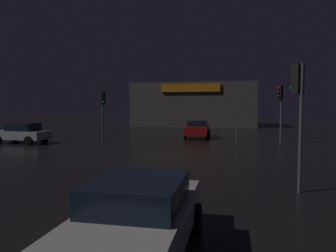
# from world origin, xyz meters

# --- Properties ---
(ground_plane) EXTENTS (120.00, 120.00, 0.00)m
(ground_plane) POSITION_xyz_m (0.00, 0.00, 0.00)
(ground_plane) COLOR black
(store_building) EXTENTS (16.71, 10.11, 5.90)m
(store_building) POSITION_xyz_m (-2.25, 28.07, 2.96)
(store_building) COLOR #4C4742
(store_building) RESTS_ON ground
(traffic_signal_main) EXTENTS (0.42, 0.42, 3.95)m
(traffic_signal_main) POSITION_xyz_m (-7.05, 7.54, 2.80)
(traffic_signal_main) COLOR #595B60
(traffic_signal_main) RESTS_ON ground
(traffic_signal_opposite) EXTENTS (0.42, 0.42, 4.14)m
(traffic_signal_opposite) POSITION_xyz_m (6.30, -6.27, 3.14)
(traffic_signal_opposite) COLOR #595B60
(traffic_signal_opposite) RESTS_ON ground
(traffic_signal_cross_left) EXTENTS (0.42, 0.42, 4.28)m
(traffic_signal_cross_left) POSITION_xyz_m (7.15, 7.48, 3.12)
(traffic_signal_cross_left) COLOR #595B60
(traffic_signal_cross_left) RESTS_ON ground
(car_near) EXTENTS (2.27, 4.58, 1.54)m
(car_near) POSITION_xyz_m (0.63, 10.24, 0.80)
(car_near) COLOR #A51414
(car_near) RESTS_ON ground
(car_far) EXTENTS (4.11, 2.05, 1.54)m
(car_far) POSITION_xyz_m (-11.55, 3.10, 0.79)
(car_far) COLOR #B7B7BF
(car_far) RESTS_ON ground
(car_crossing) EXTENTS (2.13, 4.30, 1.47)m
(car_crossing) POSITION_xyz_m (2.81, -11.76, 0.77)
(car_crossing) COLOR silver
(car_crossing) RESTS_ON ground
(bollard_kerb_a) EXTENTS (0.10, 0.10, 1.18)m
(bollard_kerb_a) POSITION_xyz_m (4.01, 7.71, 0.59)
(bollard_kerb_a) COLOR #595B60
(bollard_kerb_a) RESTS_ON ground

